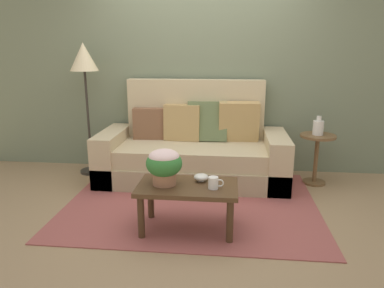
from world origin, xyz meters
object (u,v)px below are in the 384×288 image
Objects in this scene: floor_lamp at (84,66)px; potted_plant at (164,164)px; side_table at (317,150)px; snack_bowl at (201,177)px; table_vase at (318,127)px; couch at (194,151)px; coffee_table at (188,193)px; coffee_mug at (214,183)px.

floor_lamp is 5.23× the size of potted_plant.
side_table is 4.55× the size of snack_bowl.
snack_bowl is 1.72m from table_vase.
table_vase reaches higher than snack_bowl.
side_table is 0.27m from table_vase.
couch is 2.56× the size of coffee_table.
potted_plant is 0.36m from snack_bowl.
coffee_mug is 1.75m from table_vase.
coffee_mug is 0.60× the size of table_vase.
table_vase reaches higher than potted_plant.
couch reaches higher than table_vase.
table_vase is at bearing -160.96° from side_table.
floor_lamp is (-2.76, 0.11, 0.93)m from side_table.
snack_bowl is at bearing 44.11° from coffee_table.
side_table is 1.71m from snack_bowl.
coffee_mug is at bearing -54.20° from snack_bowl.
coffee_table is at bearing 0.17° from potted_plant.
floor_lamp is 2.83m from table_vase.
potted_plant reaches higher than side_table.
couch reaches higher than side_table.
floor_lamp reaches higher than couch.
table_vase is (-0.01, -0.00, 0.27)m from side_table.
couch is at bearing 179.48° from side_table.
couch is 1.32m from potted_plant.
side_table is at bearing 43.26° from snack_bowl.
table_vase reaches higher than coffee_mug.
table_vase is at bearing -2.37° from floor_lamp.
couch is 16.91× the size of snack_bowl.
couch is at bearing 98.92° from snack_bowl.
coffee_mug is (0.42, -0.06, -0.13)m from potted_plant.
snack_bowl is (-1.25, -1.17, 0.05)m from side_table.
coffee_table is 6.54× the size of coffee_mug.
side_table is (1.35, 1.28, 0.06)m from coffee_table.
floor_lamp reaches higher than coffee_mug.
side_table is 2.91m from floor_lamp.
potted_plant is at bearing 172.43° from coffee_mug.
side_table reaches higher than coffee_table.
table_vase reaches higher than coffee_table.
couch is 10.08× the size of table_vase.
side_table is 1.91× the size of potted_plant.
floor_lamp is 1.98m from potted_plant.
potted_plant is 2.36× the size of coffee_mug.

